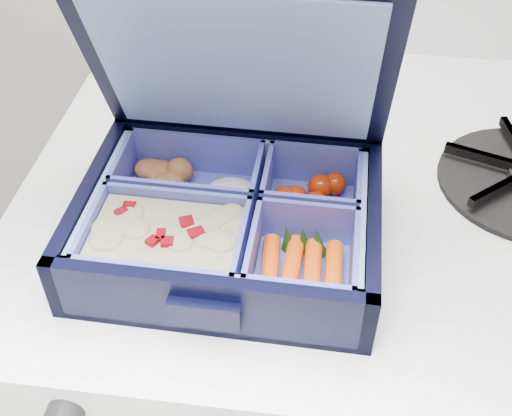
# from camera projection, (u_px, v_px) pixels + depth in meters

# --- Properties ---
(stove) EXTENTS (0.54, 0.54, 0.81)m
(stove) POSITION_uv_depth(u_px,v_px,m) (301.00, 390.00, 0.88)
(stove) COLOR white
(stove) RESTS_ON floor
(bento_box) EXTENTS (0.24, 0.19, 0.06)m
(bento_box) POSITION_uv_depth(u_px,v_px,m) (229.00, 221.00, 0.51)
(bento_box) COLOR black
(bento_box) RESTS_ON stove
(burner_grate_rear) EXTENTS (0.20, 0.20, 0.02)m
(burner_grate_rear) POSITION_uv_depth(u_px,v_px,m) (243.00, 51.00, 0.74)
(burner_grate_rear) COLOR black
(burner_grate_rear) RESTS_ON stove
(fork) EXTENTS (0.10, 0.15, 0.01)m
(fork) POSITION_uv_depth(u_px,v_px,m) (274.00, 155.00, 0.61)
(fork) COLOR #A6A8C2
(fork) RESTS_ON stove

